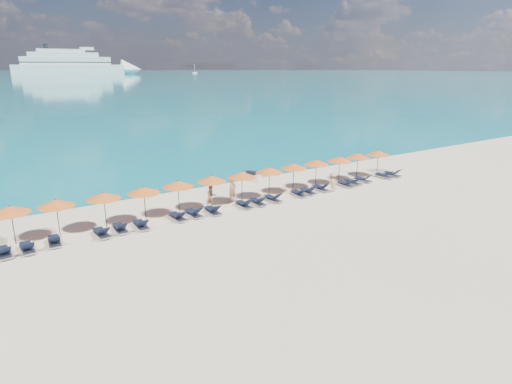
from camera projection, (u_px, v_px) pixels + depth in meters
ground at (282, 221)px, 27.30m from camera, size 1400.00×1400.00×0.00m
cruise_ship at (80, 65)px, 498.53m from camera, size 144.90×32.66×40.00m
sailboat_near at (125, 72)px, 579.00m from camera, size 6.50×2.17×11.92m
sailboat_far at (195, 72)px, 574.97m from camera, size 6.39×2.13×11.71m
jetski at (250, 176)px, 37.08m from camera, size 1.71×2.30×0.77m
beachgoer_a at (232, 191)px, 30.91m from camera, size 0.66×0.47×1.71m
beachgoer_b at (211, 197)px, 29.72m from camera, size 0.79×0.48×1.58m
beachgoer_c at (332, 182)px, 33.45m from camera, size 1.02×0.52×1.54m
umbrella_0 at (10, 210)px, 23.22m from camera, size 2.10×2.10×2.28m
umbrella_1 at (56, 203)px, 24.36m from camera, size 2.10×2.10×2.28m
umbrella_2 at (103, 196)px, 25.71m from camera, size 2.10×2.10×2.28m
umbrella_3 at (144, 190)px, 26.87m from camera, size 2.10×2.10×2.28m
umbrella_4 at (178, 184)px, 28.28m from camera, size 2.10×2.10×2.28m
umbrella_5 at (211, 179)px, 29.57m from camera, size 2.10×2.10×2.28m
umbrella_6 at (242, 175)px, 30.72m from camera, size 2.10×2.10×2.28m
umbrella_7 at (269, 170)px, 32.08m from camera, size 2.10×2.10×2.28m
umbrella_8 at (294, 166)px, 33.34m from camera, size 2.10×2.10×2.28m
umbrella_9 at (316, 162)px, 34.70m from camera, size 2.10×2.10×2.28m
umbrella_10 at (340, 159)px, 35.83m from camera, size 2.10×2.10×2.28m
umbrella_11 at (358, 156)px, 37.26m from camera, size 2.10×2.10×2.28m
umbrella_12 at (378, 153)px, 38.43m from camera, size 2.10×2.10×2.28m
lounger_0 at (4, 252)px, 22.20m from camera, size 0.78×1.75×0.66m
lounger_1 at (27, 248)px, 22.75m from camera, size 0.72×1.73×0.66m
lounger_2 at (54, 241)px, 23.63m from camera, size 0.75×1.74×0.66m
lounger_3 at (102, 233)px, 24.78m from camera, size 0.75×1.74×0.66m
lounger_4 at (120, 228)px, 25.50m from camera, size 0.66×1.72×0.66m
lounger_5 at (141, 225)px, 26.04m from camera, size 0.66×1.72×0.66m
lounger_6 at (178, 216)px, 27.45m from camera, size 0.73×1.74×0.66m
lounger_7 at (194, 213)px, 28.09m from camera, size 0.75×1.74×0.66m
lounger_8 at (213, 210)px, 28.61m from camera, size 0.67×1.72×0.66m
lounger_9 at (244, 204)px, 29.86m from camera, size 0.62×1.70×0.66m
lounger_10 at (258, 202)px, 30.46m from camera, size 0.70×1.73×0.66m
lounger_11 at (273, 198)px, 31.20m from camera, size 0.73×1.74×0.66m
lounger_12 at (299, 193)px, 32.51m from camera, size 0.75×1.74×0.66m
lounger_13 at (308, 191)px, 33.11m from camera, size 0.77×1.75×0.66m
lounger_14 at (321, 188)px, 33.90m from camera, size 0.63×1.70×0.66m
lounger_15 at (346, 184)px, 35.05m from camera, size 0.66×1.72×0.66m
lounger_16 at (353, 182)px, 35.70m from camera, size 0.69×1.73×0.66m
lounger_17 at (363, 179)px, 36.50m from camera, size 0.77×1.75×0.66m
lounger_18 at (384, 175)px, 37.74m from camera, size 0.73×1.74×0.66m
lounger_19 at (392, 174)px, 38.31m from camera, size 0.63×1.71×0.66m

